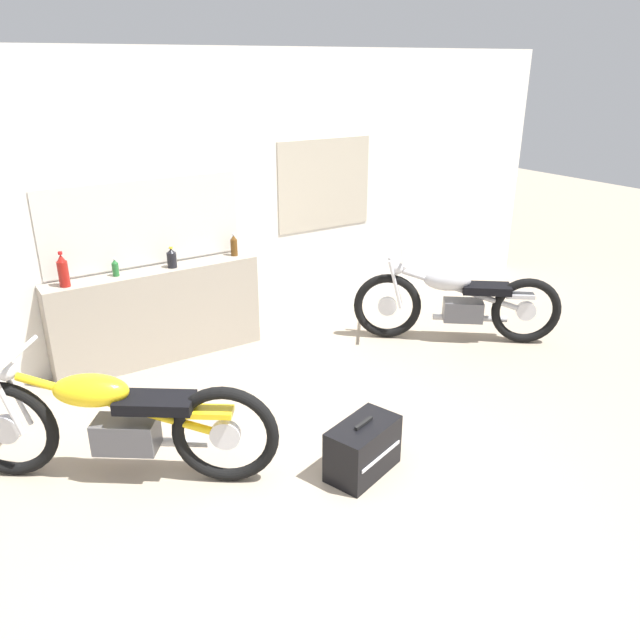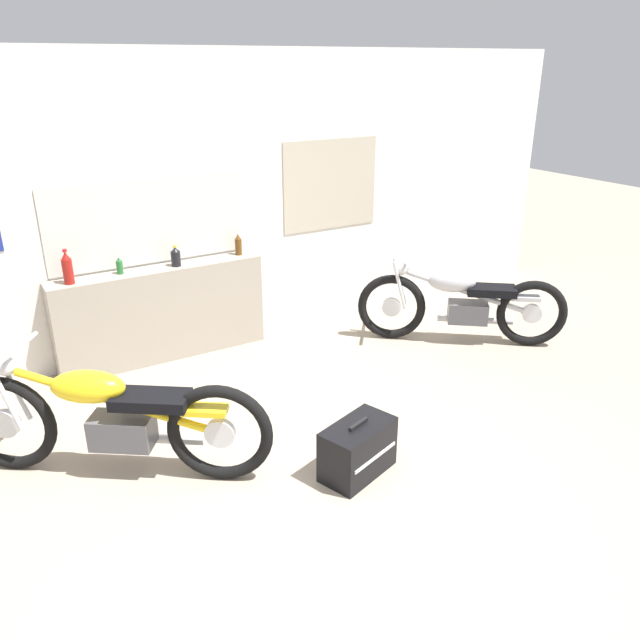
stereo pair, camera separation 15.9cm
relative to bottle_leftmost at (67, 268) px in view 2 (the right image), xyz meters
The scene contains 10 objects.
ground_plane 3.14m from the bottle_leftmost, 74.62° to the right, with size 24.00×24.00×0.00m, color gray.
wall_back 0.89m from the bottle_leftmost, 14.63° to the left, with size 10.00×0.07×2.80m.
sill_counter 0.97m from the bottle_leftmost, ahead, with size 1.98×0.28×0.90m.
bottle_leftmost is the anchor object (origin of this frame).
bottle_left_center 0.45m from the bottle_leftmost, ahead, with size 0.06×0.06×0.17m.
bottle_center 0.96m from the bottle_leftmost, ahead, with size 0.09×0.09×0.20m.
bottle_right_center 1.61m from the bottle_leftmost, ahead, with size 0.07×0.07×0.22m.
motorcycle_yellow 1.72m from the bottle_leftmost, 93.79° to the right, with size 1.86×1.36×0.92m.
motorcycle_silver 3.72m from the bottle_leftmost, 18.74° to the right, with size 1.69×1.36×0.87m.
hard_case_black 2.94m from the bottle_leftmost, 61.68° to the right, with size 0.60×0.45×0.41m.
Camera 2 is at (-1.54, -2.61, 2.68)m, focal length 35.00 mm.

